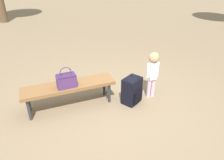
{
  "coord_description": "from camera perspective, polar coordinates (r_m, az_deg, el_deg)",
  "views": [
    {
      "loc": [
        -0.45,
        -3.02,
        2.19
      ],
      "look_at": [
        -0.06,
        0.21,
        0.45
      ],
      "focal_mm": 32.87,
      "sensor_mm": 36.0,
      "label": 1
    }
  ],
  "objects": [
    {
      "name": "ground_plane",
      "position": [
        3.76,
        1.29,
        -7.5
      ],
      "size": [
        40.0,
        40.0,
        0.0
      ],
      "primitive_type": "plane",
      "color": "#7F6B51",
      "rests_on": "ground"
    },
    {
      "name": "park_bench",
      "position": [
        3.66,
        -11.88,
        -2.01
      ],
      "size": [
        1.65,
        0.8,
        0.45
      ],
      "color": "brown",
      "rests_on": "ground"
    },
    {
      "name": "handbag",
      "position": [
        3.51,
        -12.56,
        -0.05
      ],
      "size": [
        0.36,
        0.27,
        0.37
      ],
      "color": "#4C2D66",
      "rests_on": "park_bench"
    },
    {
      "name": "child_standing",
      "position": [
        3.84,
        11.31,
        3.27
      ],
      "size": [
        0.25,
        0.19,
        0.92
      ],
      "color": "#E5B2C6",
      "rests_on": "ground"
    },
    {
      "name": "backpack_large",
      "position": [
        3.76,
        5.57,
        -2.45
      ],
      "size": [
        0.42,
        0.42,
        0.57
      ],
      "color": "black",
      "rests_on": "ground"
    }
  ]
}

